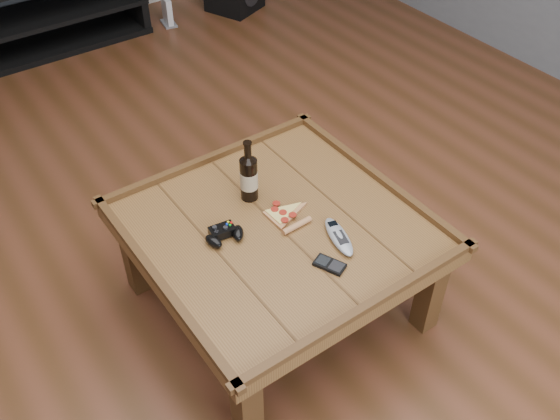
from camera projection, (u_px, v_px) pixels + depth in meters
ground at (278, 304)px, 2.59m from camera, size 6.00×6.00×0.00m
baseboard at (32, 28)px, 4.37m from camera, size 5.00×0.02×0.10m
coffee_table at (278, 237)px, 2.33m from camera, size 1.03×1.03×0.48m
media_console at (37, 13)px, 4.09m from camera, size 1.40×0.45×0.50m
beer_bottle at (249, 176)px, 2.34m from camera, size 0.07×0.07×0.26m
game_controller at (224, 234)px, 2.23m from camera, size 0.16×0.12×0.04m
pizza_slice at (285, 216)px, 2.32m from camera, size 0.14×0.23×0.02m
smartphone at (330, 265)px, 2.14m from camera, size 0.10×0.12×0.01m
remote_control at (339, 237)px, 2.23m from camera, size 0.12×0.22×0.03m
game_console at (167, 12)px, 4.46m from camera, size 0.11×0.17×0.20m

